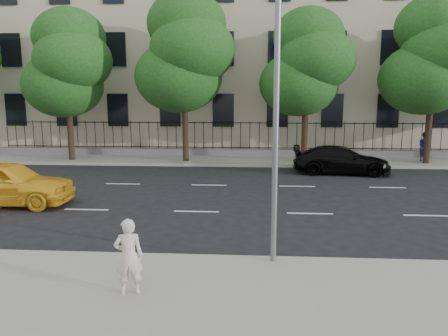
{
  "coord_description": "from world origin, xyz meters",
  "views": [
    {
      "loc": [
        1.96,
        -12.42,
        4.19
      ],
      "look_at": [
        0.96,
        3.0,
        1.5
      ],
      "focal_mm": 35.0,
      "sensor_mm": 36.0,
      "label": 1
    }
  ],
  "objects_px": {
    "street_light": "(276,51)",
    "yellow_taxi": "(5,183)",
    "black_sedan": "(341,160)",
    "woman_near": "(129,256)"
  },
  "relations": [
    {
      "from": "street_light",
      "to": "yellow_taxi",
      "type": "relative_size",
      "value": 1.62
    },
    {
      "from": "street_light",
      "to": "black_sedan",
      "type": "xyz_separation_m",
      "value": [
        4.08,
        12.1,
        -4.43
      ]
    },
    {
      "from": "yellow_taxi",
      "to": "black_sedan",
      "type": "xyz_separation_m",
      "value": [
        13.83,
        7.37,
        -0.13
      ]
    },
    {
      "from": "street_light",
      "to": "yellow_taxi",
      "type": "height_order",
      "value": "street_light"
    },
    {
      "from": "black_sedan",
      "to": "woman_near",
      "type": "xyz_separation_m",
      "value": [
        -7.07,
        -14.58,
        0.22
      ]
    },
    {
      "from": "yellow_taxi",
      "to": "woman_near",
      "type": "relative_size",
      "value": 3.15
    },
    {
      "from": "street_light",
      "to": "woman_near",
      "type": "xyz_separation_m",
      "value": [
        -2.99,
        -2.48,
        -4.21
      ]
    },
    {
      "from": "yellow_taxi",
      "to": "street_light",
      "type": "bearing_deg",
      "value": -116.79
    },
    {
      "from": "street_light",
      "to": "black_sedan",
      "type": "height_order",
      "value": "street_light"
    },
    {
      "from": "woman_near",
      "to": "black_sedan",
      "type": "bearing_deg",
      "value": -129.53
    }
  ]
}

